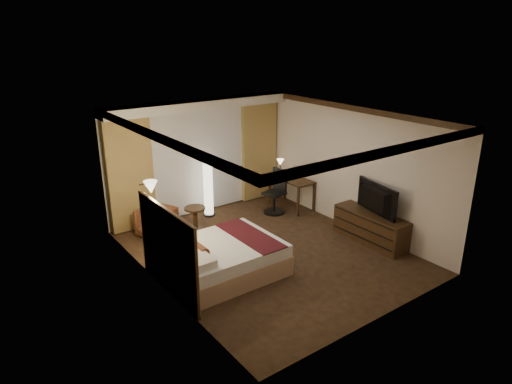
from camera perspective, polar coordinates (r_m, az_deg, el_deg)
floor at (r=9.15m, az=1.49°, el=-7.49°), size 4.50×5.50×0.01m
ceiling at (r=8.27m, az=1.66°, el=9.40°), size 4.50×5.50×0.01m
back_wall at (r=10.82m, az=-7.37°, el=4.39°), size 4.50×0.02×2.70m
left_wall at (r=7.54m, az=-12.13°, el=-2.80°), size 0.02×5.50×2.70m
right_wall at (r=10.08m, az=11.77°, el=2.99°), size 0.02×5.50×2.70m
crown_molding at (r=8.28m, az=1.65°, el=8.99°), size 4.50×5.50×0.12m
soffit at (r=10.35m, az=-6.99°, el=10.79°), size 4.50×0.50×0.20m
curtain_sheer at (r=10.78m, az=-7.14°, el=3.79°), size 2.48×0.04×2.45m
curtain_left_drape at (r=10.06m, az=-15.44°, el=2.04°), size 1.00×0.14×2.45m
curtain_right_drape at (r=11.62m, az=0.35°, el=5.11°), size 1.00×0.14×2.45m
wall_sconce at (r=8.03m, az=-13.02°, el=0.59°), size 0.24×0.24×0.24m
bed at (r=8.28m, az=-4.24°, el=-8.32°), size 2.02×1.58×0.59m
headboard at (r=7.65m, az=-10.88°, el=-7.31°), size 0.12×1.88×1.50m
armchair at (r=9.92m, az=-12.33°, el=-3.51°), size 0.85×0.87×0.69m
side_table at (r=10.13m, az=-7.60°, el=-3.26°), size 0.46×0.46×0.51m
floor_lamp at (r=10.69m, az=-6.00°, el=0.57°), size 0.29×0.29×1.39m
desk at (r=11.27m, az=4.42°, el=-0.08°), size 0.55×1.20×0.75m
desk_lamp at (r=11.43m, az=3.04°, el=3.11°), size 0.18×0.18×0.34m
office_chair at (r=10.83m, az=2.30°, el=0.04°), size 0.61×0.61×1.07m
dresser at (r=9.73m, az=14.12°, el=-4.33°), size 0.50×1.63×0.63m
television at (r=9.46m, az=14.33°, el=-0.77°), size 0.89×1.27×0.15m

